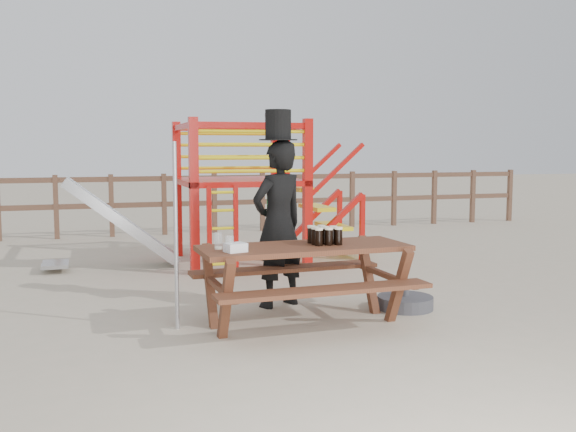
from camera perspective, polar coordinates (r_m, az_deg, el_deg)
name	(u,v)px	position (r m, az deg, el deg)	size (l,w,h in m)	color
ground	(306,325)	(6.24, 1.62, -9.65)	(60.00, 60.00, 0.00)	#B6A58D
back_fence	(190,197)	(12.86, -8.74, 1.70)	(15.09, 0.09, 1.20)	brown
playground_fort	(234,190)	(9.51, -4.81, 2.29)	(4.71, 1.84, 2.10)	red
picnic_table	(304,275)	(6.15, 1.42, -5.24)	(2.02, 1.42, 0.77)	brown
man_with_hat	(278,219)	(6.80, -0.87, -0.31)	(0.76, 0.64, 2.09)	black
metal_pole	(176,237)	(6.02, -9.93, -1.81)	(0.04, 0.04, 1.75)	#B2B2B7
parasol_base	(405,302)	(6.94, 10.37, -7.56)	(0.59, 0.59, 0.25)	#3B3B40
paper_bag	(235,247)	(5.73, -4.69, -2.81)	(0.18, 0.14, 0.08)	white
stout_pints	(324,235)	(6.17, 3.22, -1.72)	(0.28, 0.28, 0.17)	black
empty_glasses	(224,243)	(5.80, -5.72, -2.42)	(0.13, 0.30, 0.15)	silver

